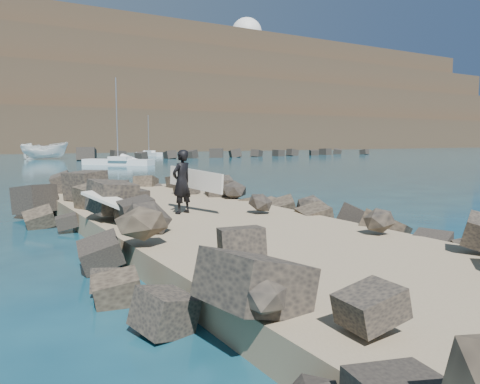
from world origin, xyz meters
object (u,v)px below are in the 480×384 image
(boat_imported, at_px, (45,151))
(radome, at_px, (247,38))
(surfboard_resting, at_px, (121,209))
(surfer_with_board, at_px, (184,181))
(sailboat_d, at_px, (149,154))

(boat_imported, bearing_deg, radome, -35.93)
(surfboard_resting, relative_size, surfer_with_board, 1.02)
(surfer_with_board, xyz_separation_m, radome, (96.99, 151.51, 41.80))
(surfboard_resting, height_order, radome, radome)
(boat_imported, distance_m, surfer_with_board, 59.90)
(boat_imported, bearing_deg, sailboat_d, -65.19)
(surfboard_resting, height_order, boat_imported, boat_imported)
(radome, relative_size, sailboat_d, 2.74)
(surfer_with_board, height_order, sailboat_d, sailboat_d)
(surfboard_resting, bearing_deg, surfer_with_board, -1.38)
(radome, xyz_separation_m, sailboat_d, (-74.23, -86.88, -43.01))
(boat_imported, xyz_separation_m, surfer_with_board, (-5.20, -59.68, 0.32))
(boat_imported, relative_size, radome, 0.33)
(boat_imported, xyz_separation_m, sailboat_d, (17.56, 4.96, -0.89))
(surfer_with_board, bearing_deg, surfboard_resting, -155.28)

